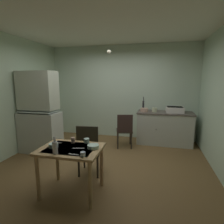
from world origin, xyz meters
name	(u,v)px	position (x,y,z in m)	size (l,w,h in m)	color
ground_plane	(105,162)	(0.00, 0.00, 0.00)	(5.26, 5.26, 0.00)	brown
wall_back	(122,92)	(0.00, 1.87, 1.35)	(4.36, 0.10, 2.69)	silver
wall_left	(12,96)	(-2.18, 0.00, 1.35)	(0.10, 3.75, 2.69)	beige
ceiling_slab	(103,23)	(0.00, 0.00, 2.74)	(4.36, 3.75, 0.10)	white
hutch_cabinet	(40,115)	(-1.65, 0.22, 0.89)	(0.92, 0.51, 1.91)	#B4B9AD
counter_cabinet	(164,128)	(1.25, 1.50, 0.43)	(1.44, 0.64, 0.86)	#B4B9AD
sink_basin	(175,110)	(1.49, 1.50, 0.94)	(0.44, 0.34, 0.15)	white
hand_pump	(143,105)	(0.66, 1.55, 1.03)	(0.05, 0.27, 0.39)	#232328
mixing_bowl_counter	(144,110)	(0.70, 1.45, 0.91)	(0.21, 0.21, 0.10)	tan
stoneware_crock	(155,110)	(0.97, 1.48, 0.92)	(0.12, 0.12, 0.11)	beige
dining_table	(71,155)	(-0.20, -1.11, 0.60)	(0.92, 0.68, 0.72)	tan
chair_far_side	(89,149)	(-0.12, -0.55, 0.49)	(0.44, 0.44, 0.94)	#2E271D
chair_by_counter	(125,130)	(0.26, 0.93, 0.47)	(0.48, 0.48, 0.88)	#2C261D
serving_bowl_wide	(93,147)	(0.13, -1.04, 0.75)	(0.17, 0.17, 0.05)	#ADD1C1
soup_bowl_small	(53,145)	(-0.45, -1.15, 0.75)	(0.14, 0.14, 0.06)	#ADD1C1
teacup_mint	(87,141)	(-0.05, -0.85, 0.76)	(0.09, 0.09, 0.07)	#ADD1C1
mug_tall	(73,140)	(-0.26, -0.90, 0.76)	(0.06, 0.06, 0.09)	tan
teacup_cream	(83,154)	(0.10, -1.35, 0.75)	(0.07, 0.07, 0.06)	#9EB2C6
glass_bottle	(55,147)	(-0.30, -1.36, 0.82)	(0.07, 0.07, 0.24)	#B7BCC1
table_knife	(79,148)	(-0.07, -1.10, 0.72)	(0.18, 0.02, 0.01)	silver
teaspoon_near_bowl	(73,154)	(-0.05, -1.32, 0.72)	(0.15, 0.02, 0.01)	beige
teaspoon_by_cup	(57,143)	(-0.49, -0.99, 0.72)	(0.13, 0.02, 0.01)	beige
serving_spoon	(96,144)	(0.11, -0.87, 0.72)	(0.12, 0.02, 0.01)	beige
pendant_bulb	(109,52)	(0.04, 0.26, 2.27)	(0.08, 0.08, 0.08)	#F9EFCC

